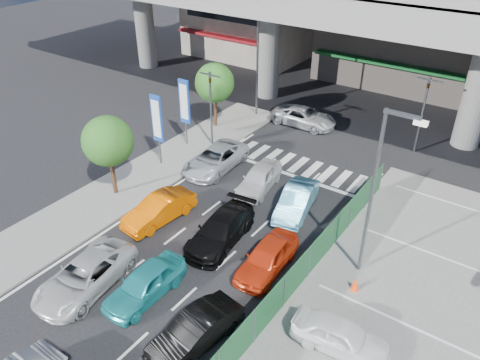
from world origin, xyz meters
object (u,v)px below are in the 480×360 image
Objects in this scene: crossing_wagon_silver at (304,117)px; kei_truck_front_right at (297,201)px; traffic_cone at (355,284)px; parked_sedan_white at (341,336)px; sedan_white_mid_left at (85,275)px; tree_far at (215,83)px; tree_near at (108,141)px; sedan_white_front_mid at (259,178)px; wagon_silver_front_left at (215,159)px; taxi_orange_right at (267,258)px; hatch_black_mid_right at (196,331)px; sedan_black_mid at (221,230)px; taxi_orange_left at (159,209)px; street_lamp_right at (378,183)px; traffic_light_left at (210,91)px; traffic_light_right at (426,96)px; signboard_far at (184,104)px; signboard_near at (157,121)px; street_lamp_left at (259,55)px; taxi_teal_mid at (145,284)px.

kei_truck_front_right is at bearing -154.97° from crossing_wagon_silver.
parked_sedan_white is at bearing -77.00° from traffic_cone.
sedan_white_mid_left is 1.19× the size of kei_truck_front_right.
tree_far reaches higher than kei_truck_front_right.
sedan_white_front_mid is at bearing 38.91° from tree_near.
taxi_orange_right is at bearing -41.02° from wagon_silver_front_left.
hatch_black_mid_right is 0.85× the size of sedan_black_mid.
taxi_orange_right is 9.63m from wagon_silver_front_left.
taxi_orange_left is (-6.64, 5.07, 0.03)m from hatch_black_mid_right.
street_lamp_right is 16.37m from crossing_wagon_silver.
tree_far reaches higher than sedan_white_front_mid.
traffic_cone is at bearing -28.50° from traffic_light_left.
traffic_light_left is 1.08× the size of tree_near.
wagon_silver_front_left is at bearing -48.25° from traffic_light_left.
kei_truck_front_right is at bearing 47.66° from taxi_orange_left.
kei_truck_front_right is (2.90, -0.77, 0.00)m from sedan_white_front_mid.
street_lamp_right is at bearing -82.66° from traffic_light_right.
sedan_black_mid is (8.14, -6.97, -2.37)m from signboard_far.
kei_truck_front_right is at bearing -106.62° from traffic_light_right.
street_lamp_right reaches higher than traffic_light_right.
kei_truck_front_right is at bearing 60.83° from sedan_black_mid.
traffic_light_right is at bearing 97.34° from street_lamp_right.
sedan_white_front_mid is (-4.05, 10.68, 0.03)m from hatch_black_mid_right.
signboard_near is 1.12× the size of taxi_orange_left.
street_lamp_left is at bearing 67.16° from tree_far.
crossing_wagon_silver is at bearing 37.38° from tree_far.
kei_truck_front_right is 9.05m from parked_sedan_white.
signboard_far is at bearing 145.03° from crossing_wagon_silver.
taxi_teal_mid is 1.00× the size of sedan_white_front_mid.
traffic_light_right is 1.08× the size of tree_near.
signboard_far is at bearing -100.31° from street_lamp_left.
sedan_white_mid_left is at bearing 101.79° from parked_sedan_white.
taxi_teal_mid and taxi_orange_left have the same top height.
kei_truck_front_right is (1.81, 4.41, 0.00)m from sedan_black_mid.
street_lamp_right is 8.04m from sedan_black_mid.
tree_far is 1.19× the size of hatch_black_mid_right.
tree_near is 1.00× the size of crossing_wagon_silver.
sedan_white_mid_left is 11.24m from sedan_white_front_mid.
wagon_silver_front_left is at bearing -21.59° from signboard_far.
sedan_white_mid_left is 1.00× the size of wagon_silver_front_left.
traffic_light_left is 16.92m from hatch_black_mid_right.
traffic_light_left is 14.68m from street_lamp_right.
sedan_black_mid is at bearing 84.97° from taxi_teal_mid.
crossing_wagon_silver is (-6.11, 14.86, -0.02)m from taxi_orange_right.
street_lamp_right is at bearing 72.30° from hatch_black_mid_right.
kei_truck_front_right is (-1.16, 4.82, 0.00)m from taxi_orange_right.
kei_truck_front_right is at bearing -24.21° from sedan_white_front_mid.
traffic_light_left is 1.11× the size of signboard_near.
sedan_black_mid and sedan_white_front_mid have the same top height.
sedan_white_mid_left reaches higher than parked_sedan_white.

